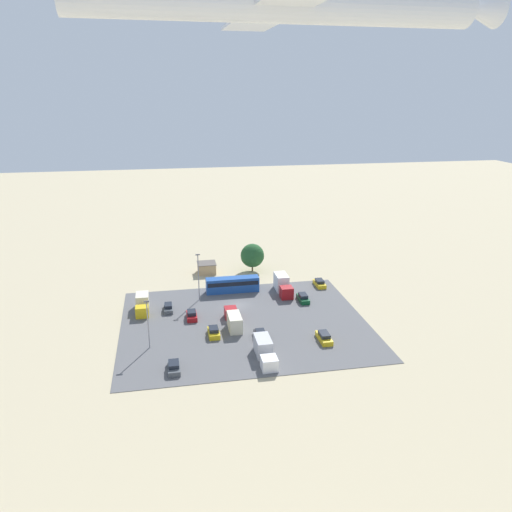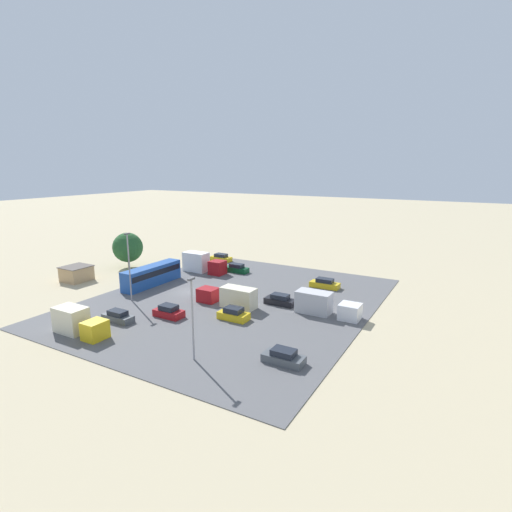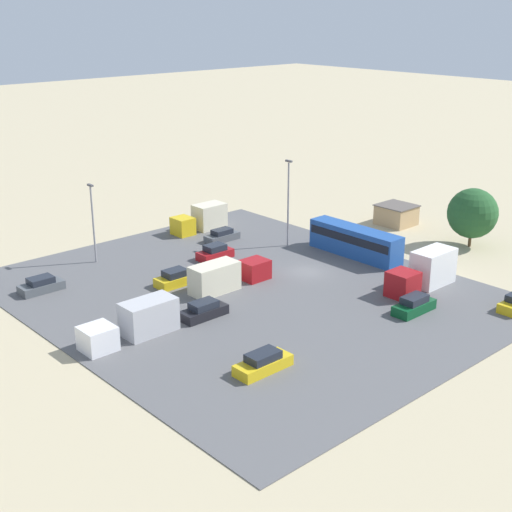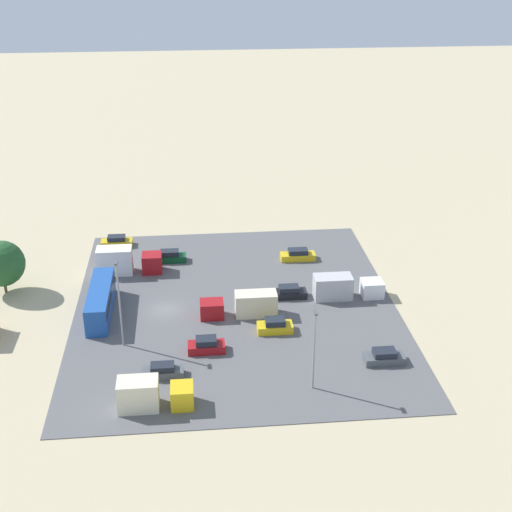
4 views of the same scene
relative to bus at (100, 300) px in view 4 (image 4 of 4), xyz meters
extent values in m
plane|color=tan|center=(0.01, 7.55, -1.83)|extent=(400.00, 400.00, 0.00)
cube|color=#565659|center=(0.01, 16.00, -1.79)|extent=(45.83, 38.42, 0.08)
cube|color=#1E4C9E|center=(0.00, 0.00, -0.13)|extent=(11.50, 2.46, 3.25)
cube|color=black|center=(0.00, 0.00, 0.46)|extent=(11.04, 2.50, 0.91)
cube|color=gold|center=(-12.58, 25.47, -1.31)|extent=(1.85, 4.75, 0.89)
cube|color=#1E232D|center=(-12.58, 25.47, -0.54)|extent=(1.55, 2.66, 0.65)
cube|color=#4C5156|center=(14.01, 7.53, -1.34)|extent=(1.72, 4.26, 0.82)
cube|color=#1E232D|center=(14.01, 7.53, -0.62)|extent=(1.44, 2.39, 0.60)
cube|color=gold|center=(-19.74, 0.26, -1.31)|extent=(1.87, 4.45, 0.88)
cube|color=#1E232D|center=(-19.74, 0.26, -0.55)|extent=(1.57, 2.49, 0.64)
cube|color=#0C4723|center=(-13.72, 7.90, -1.29)|extent=(1.80, 4.45, 0.92)
cube|color=#1E232D|center=(-13.72, 7.90, -0.49)|extent=(1.52, 2.49, 0.68)
cube|color=maroon|center=(9.66, 12.12, -1.28)|extent=(1.92, 4.00, 0.93)
cube|color=#1E232D|center=(9.66, 12.12, -0.48)|extent=(1.62, 2.24, 0.68)
cube|color=#4C5156|center=(13.62, 30.65, -1.33)|extent=(1.93, 4.22, 0.84)
cube|color=#1E232D|center=(13.62, 30.65, -0.60)|extent=(1.62, 2.36, 0.62)
cube|color=black|center=(-1.79, 22.70, -1.31)|extent=(1.83, 4.40, 0.87)
cube|color=#1E232D|center=(-1.79, 22.70, -0.56)|extent=(1.54, 2.46, 0.64)
cube|color=gold|center=(6.24, 19.99, -1.29)|extent=(1.95, 4.01, 0.93)
cube|color=#1E232D|center=(6.24, 19.99, -0.48)|extent=(1.64, 2.24, 0.68)
cube|color=maroon|center=(2.20, 13.03, -0.75)|extent=(2.31, 2.75, 2.00)
cube|color=beige|center=(2.20, 18.23, -0.32)|extent=(2.31, 4.89, 2.85)
cube|color=silver|center=(-1.13, 33.00, -0.73)|extent=(2.51, 2.62, 2.04)
cube|color=#B2B2B7|center=(-1.13, 28.06, -0.29)|extent=(2.51, 4.66, 2.92)
cube|color=maroon|center=(-10.73, 5.65, -0.50)|extent=(2.55, 2.57, 2.50)
cube|color=white|center=(-10.73, 0.80, 0.03)|extent=(2.55, 4.56, 3.57)
cube|color=gold|center=(19.04, 9.51, -0.68)|extent=(2.49, 2.18, 2.14)
cube|color=beige|center=(19.04, 5.39, -0.22)|extent=(2.49, 3.88, 3.06)
cylinder|color=brown|center=(-6.68, -12.53, -0.91)|extent=(0.36, 0.36, 1.83)
sphere|color=#235128|center=(-6.68, -12.53, 2.15)|extent=(5.74, 5.74, 5.74)
cylinder|color=gray|center=(7.50, 3.08, 3.13)|extent=(0.20, 0.20, 9.76)
cube|color=#4C4C51|center=(7.50, 3.08, 8.19)|extent=(0.90, 0.28, 0.20)
cylinder|color=gray|center=(17.47, 22.40, 2.43)|extent=(0.20, 0.20, 8.36)
cube|color=#4C4C51|center=(17.47, 22.40, 6.79)|extent=(0.90, 0.28, 0.20)
camera|label=1|loc=(13.68, 100.46, 39.61)|focal=35.00mm
camera|label=2|loc=(46.86, 46.29, 17.54)|focal=28.00mm
camera|label=3|loc=(-48.05, 58.31, 24.59)|focal=50.00mm
camera|label=4|loc=(75.47, 11.08, 39.84)|focal=50.00mm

